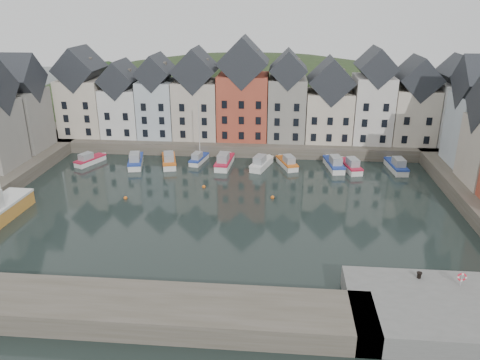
# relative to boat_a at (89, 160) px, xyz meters

# --- Properties ---
(ground) EXTENTS (260.00, 260.00, 0.00)m
(ground) POSITION_rel_boat_a_xyz_m (24.52, -16.72, -0.65)
(ground) COLOR black
(ground) RESTS_ON ground
(far_quay) EXTENTS (90.00, 16.00, 2.00)m
(far_quay) POSITION_rel_boat_a_xyz_m (24.52, 13.28, 0.35)
(far_quay) COLOR #4D483B
(far_quay) RESTS_ON ground
(near_quay) EXTENTS (18.00, 10.00, 2.00)m
(near_quay) POSITION_rel_boat_a_xyz_m (46.52, -36.72, 0.35)
(near_quay) COLOR #60605E
(near_quay) RESTS_ON ground
(near_wall) EXTENTS (50.00, 6.00, 2.00)m
(near_wall) POSITION_rel_boat_a_xyz_m (14.52, -38.72, 0.35)
(near_wall) COLOR #4D483B
(near_wall) RESTS_ON ground
(hillside) EXTENTS (153.60, 70.40, 64.00)m
(hillside) POSITION_rel_boat_a_xyz_m (24.54, 39.28, -18.61)
(hillside) COLOR #223018
(hillside) RESTS_ON ground
(far_terrace) EXTENTS (72.37, 8.16, 17.78)m
(far_terrace) POSITION_rel_boat_a_xyz_m (27.73, 11.28, 8.22)
(far_terrace) COLOR beige
(far_terrace) RESTS_ON far_quay
(left_terrace) EXTENTS (7.65, 17.00, 15.69)m
(left_terrace) POSITION_rel_boat_a_xyz_m (-11.48, -3.22, 8.22)
(left_terrace) COLOR gray
(left_terrace) RESTS_ON left_quay
(mooring_buoys) EXTENTS (20.50, 5.50, 0.50)m
(mooring_buoys) POSITION_rel_boat_a_xyz_m (20.52, -11.39, -0.50)
(mooring_buoys) COLOR orange
(mooring_buoys) RESTS_ON ground
(boat_a) EXTENTS (3.90, 5.94, 2.19)m
(boat_a) POSITION_rel_boat_a_xyz_m (0.00, 0.00, 0.00)
(boat_a) COLOR silver
(boat_a) RESTS_ON ground
(boat_b) EXTENTS (3.56, 7.11, 2.62)m
(boat_b) POSITION_rel_boat_a_xyz_m (7.89, -0.23, 0.13)
(boat_b) COLOR silver
(boat_b) RESTS_ON ground
(boat_c) EXTENTS (3.80, 7.07, 2.60)m
(boat_c) POSITION_rel_boat_a_xyz_m (13.28, 0.44, 0.12)
(boat_c) COLOR silver
(boat_c) RESTS_ON ground
(boat_d) EXTENTS (2.70, 5.67, 10.41)m
(boat_d) POSITION_rel_boat_a_xyz_m (17.88, 2.22, 0.02)
(boat_d) COLOR silver
(boat_d) RESTS_ON ground
(boat_e) EXTENTS (2.66, 7.13, 2.68)m
(boat_e) POSITION_rel_boat_a_xyz_m (22.38, 0.65, 0.15)
(boat_e) COLOR silver
(boat_e) RESTS_ON ground
(boat_f) EXTENTS (3.77, 6.73, 2.47)m
(boat_f) POSITION_rel_boat_a_xyz_m (28.39, 0.55, 0.08)
(boat_f) COLOR silver
(boat_f) RESTS_ON ground
(boat_g) EXTENTS (3.75, 6.27, 2.30)m
(boat_g) POSITION_rel_boat_a_xyz_m (32.60, 1.30, 0.03)
(boat_g) COLOR silver
(boat_g) RESTS_ON ground
(boat_h) EXTENTS (3.10, 6.95, 2.58)m
(boat_h) POSITION_rel_boat_a_xyz_m (40.06, 1.10, 0.12)
(boat_h) COLOR silver
(boat_h) RESTS_ON ground
(boat_i) EXTENTS (3.38, 6.62, 2.43)m
(boat_i) POSITION_rel_boat_a_xyz_m (42.60, 0.63, 0.07)
(boat_i) COLOR silver
(boat_i) RESTS_ON ground
(boat_j) EXTENTS (2.72, 6.76, 2.53)m
(boat_j) POSITION_rel_boat_a_xyz_m (49.84, 1.14, 0.10)
(boat_j) COLOR silver
(boat_j) RESTS_ON ground
(mooring_bollard) EXTENTS (0.48, 0.48, 0.56)m
(mooring_bollard) POSITION_rel_boat_a_xyz_m (44.19, -33.22, 1.66)
(mooring_bollard) COLOR black
(mooring_bollard) RESTS_ON near_quay
(life_ring_post) EXTENTS (0.80, 0.17, 1.30)m
(life_ring_post) POSITION_rel_boat_a_xyz_m (47.48, -34.17, 2.21)
(life_ring_post) COLOR gray
(life_ring_post) RESTS_ON near_quay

